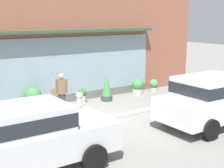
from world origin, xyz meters
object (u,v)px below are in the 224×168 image
at_px(fire_hydrant, 79,103).
at_px(parked_car_white, 213,98).
at_px(potted_plant_corner_tall, 33,98).
at_px(potted_plant_near_hydrant, 154,85).
at_px(pedestrian_with_handbag, 61,91).
at_px(potted_plant_trailing_edge, 82,95).
at_px(parked_car_silver, 21,136).
at_px(potted_plant_by_entrance, 138,87).
at_px(potted_plant_window_center, 107,89).
at_px(potted_plant_low_front, 53,101).

relative_size(fire_hydrant, parked_car_white, 0.21).
bearing_deg(potted_plant_corner_tall, potted_plant_near_hydrant, -0.56).
relative_size(fire_hydrant, pedestrian_with_handbag, 0.58).
height_order(fire_hydrant, potted_plant_trailing_edge, fire_hydrant).
xyz_separation_m(fire_hydrant, potted_plant_near_hydrant, (5.01, 1.57, -0.14)).
bearing_deg(pedestrian_with_handbag, parked_car_silver, 82.89).
xyz_separation_m(fire_hydrant, potted_plant_corner_tall, (-1.20, 1.63, 0.03)).
height_order(pedestrian_with_handbag, potted_plant_near_hydrant, pedestrian_with_handbag).
bearing_deg(potted_plant_by_entrance, parked_car_silver, -146.14).
height_order(parked_car_white, potted_plant_near_hydrant, parked_car_white).
relative_size(parked_car_white, potted_plant_window_center, 3.69).
distance_m(parked_car_white, potted_plant_low_front, 6.31).
height_order(parked_car_silver, potted_plant_near_hydrant, parked_car_silver).
xyz_separation_m(pedestrian_with_handbag, parked_car_silver, (-2.91, -4.07, 0.05)).
relative_size(potted_plant_low_front, potted_plant_near_hydrant, 0.81).
xyz_separation_m(potted_plant_by_entrance, potted_plant_window_center, (-1.84, -0.14, 0.16)).
distance_m(potted_plant_low_front, potted_plant_near_hydrant, 5.42).
distance_m(fire_hydrant, pedestrian_with_handbag, 0.89).
bearing_deg(potted_plant_low_front, fire_hydrant, -75.30).
height_order(pedestrian_with_handbag, potted_plant_window_center, pedestrian_with_handbag).
distance_m(fire_hydrant, parked_car_white, 4.85).
relative_size(potted_plant_by_entrance, potted_plant_near_hydrant, 1.26).
bearing_deg(potted_plant_near_hydrant, parked_car_white, -108.54).
height_order(potted_plant_trailing_edge, potted_plant_window_center, potted_plant_window_center).
relative_size(potted_plant_corner_tall, potted_plant_window_center, 0.81).
distance_m(potted_plant_corner_tall, potted_plant_window_center, 3.27).
xyz_separation_m(pedestrian_with_handbag, potted_plant_corner_tall, (-0.77, 0.98, -0.39)).
height_order(parked_car_silver, potted_plant_low_front, parked_car_silver).
bearing_deg(potted_plant_by_entrance, potted_plant_window_center, -175.70).
xyz_separation_m(fire_hydrant, potted_plant_trailing_edge, (0.96, 1.56, -0.11)).
bearing_deg(potted_plant_trailing_edge, potted_plant_near_hydrant, 0.26).
bearing_deg(parked_car_white, parked_car_silver, 178.72).
xyz_separation_m(parked_car_silver, potted_plant_trailing_edge, (4.30, 4.97, -0.59)).
bearing_deg(potted_plant_corner_tall, pedestrian_with_handbag, -52.01).
height_order(potted_plant_by_entrance, potted_plant_trailing_edge, potted_plant_by_entrance).
xyz_separation_m(pedestrian_with_handbag, parked_car_white, (3.74, -4.16, 0.07)).
bearing_deg(potted_plant_trailing_edge, fire_hydrant, -121.68).
bearing_deg(pedestrian_with_handbag, potted_plant_window_center, -137.18).
xyz_separation_m(fire_hydrant, potted_plant_window_center, (2.04, 1.29, 0.09)).
height_order(pedestrian_with_handbag, potted_plant_trailing_edge, pedestrian_with_handbag).
height_order(potted_plant_by_entrance, potted_plant_window_center, potted_plant_window_center).
bearing_deg(potted_plant_window_center, pedestrian_with_handbag, -165.59).
xyz_separation_m(pedestrian_with_handbag, potted_plant_near_hydrant, (5.45, 0.92, -0.57)).
xyz_separation_m(potted_plant_low_front, potted_plant_near_hydrant, (5.42, 0.03, 0.05)).
distance_m(pedestrian_with_handbag, potted_plant_low_front, 1.09).
bearing_deg(potted_plant_near_hydrant, potted_plant_low_front, -179.68).
height_order(potted_plant_low_front, potted_plant_corner_tall, potted_plant_corner_tall).
xyz_separation_m(pedestrian_with_handbag, potted_plant_by_entrance, (4.32, 0.78, -0.50)).
xyz_separation_m(potted_plant_low_front, potted_plant_trailing_edge, (1.37, 0.01, 0.08)).
bearing_deg(pedestrian_with_handbag, potted_plant_by_entrance, -141.40).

